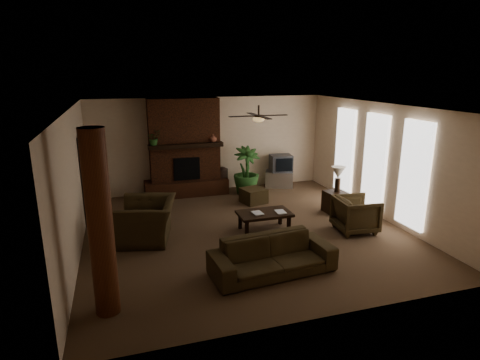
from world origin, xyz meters
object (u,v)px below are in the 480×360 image
object	(u,v)px
sofa	(273,250)
armchair_left	(147,214)
tv_stand	(279,179)
side_table_left	(101,209)
side_table_right	(335,202)
floor_vase	(222,178)
ottoman	(253,196)
floor_plant	(246,181)
log_column	(100,225)
coffee_table	(264,215)
lamp_right	(338,174)
lamp_left	(98,180)
armchair_right	(356,213)

from	to	relation	value
sofa	armchair_left	world-z (taller)	armchair_left
tv_stand	side_table_left	xyz separation A→B (m)	(-5.28, -1.39, 0.03)
sofa	side_table_right	xyz separation A→B (m)	(2.72, 2.52, -0.16)
sofa	floor_vase	distance (m)	5.16
ottoman	floor_plant	size ratio (longest dim) A/B	0.43
log_column	side_table_right	xyz separation A→B (m)	(5.55, 2.92, -1.12)
log_column	floor_vase	bearing A→B (deg)	59.76
armchair_left	side_table_left	distance (m)	1.88
coffee_table	floor_plant	distance (m)	2.87
log_column	floor_plant	world-z (taller)	log_column
side_table_right	floor_vase	bearing A→B (deg)	131.34
armchair_left	coffee_table	distance (m)	2.60
lamp_right	sofa	bearing A→B (deg)	-137.65
coffee_table	side_table_left	bearing A→B (deg)	152.86
ottoman	floor_vase	size ratio (longest dim) A/B	0.78
coffee_table	floor_vase	size ratio (longest dim) A/B	1.56
ottoman	floor_vase	distance (m)	1.41
armchair_left	side_table_left	xyz separation A→B (m)	(-1.00, 1.57, -0.30)
floor_vase	tv_stand	bearing A→B (deg)	-0.41
lamp_left	lamp_right	size ratio (longest dim) A/B	1.00
tv_stand	floor_vase	xyz separation A→B (m)	(-1.85, 0.01, 0.18)
log_column	armchair_right	bearing A→B (deg)	17.28
floor_vase	side_table_left	distance (m)	3.71
floor_vase	side_table_left	bearing A→B (deg)	-157.85
side_table_right	lamp_right	xyz separation A→B (m)	(0.05, 0.01, 0.73)
sofa	armchair_right	size ratio (longest dim) A/B	2.55
ottoman	tv_stand	world-z (taller)	tv_stand
log_column	armchair_left	xyz separation A→B (m)	(0.80, 2.58, -0.82)
side_table_right	side_table_left	bearing A→B (deg)	167.93
coffee_table	lamp_left	world-z (taller)	lamp_left
tv_stand	lamp_left	world-z (taller)	lamp_left
ottoman	lamp_right	size ratio (longest dim) A/B	0.92
coffee_table	log_column	bearing A→B (deg)	-145.57
log_column	armchair_right	distance (m)	5.67
armchair_left	side_table_left	world-z (taller)	armchair_left
lamp_right	armchair_left	bearing A→B (deg)	-175.86
armchair_right	lamp_right	distance (m)	1.41
log_column	floor_vase	world-z (taller)	log_column
sofa	side_table_left	world-z (taller)	sofa
tv_stand	lamp_right	distance (m)	2.76
coffee_table	side_table_right	bearing A→B (deg)	15.62
coffee_table	tv_stand	xyz separation A→B (m)	(1.70, 3.22, -0.12)
armchair_right	lamp_right	size ratio (longest dim) A/B	1.35
coffee_table	lamp_left	xyz separation A→B (m)	(-3.58, 1.81, 0.63)
armchair_left	side_table_right	world-z (taller)	armchair_left
armchair_right	floor_vase	world-z (taller)	armchair_right
coffee_table	armchair_left	bearing A→B (deg)	174.10
armchair_left	coffee_table	world-z (taller)	armchair_left
floor_plant	armchair_right	bearing A→B (deg)	-67.14
armchair_right	lamp_left	size ratio (longest dim) A/B	1.35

